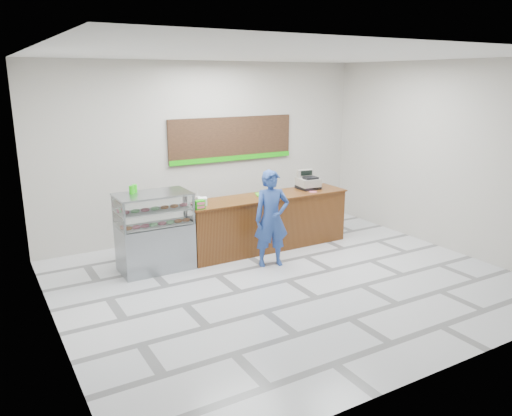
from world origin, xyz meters
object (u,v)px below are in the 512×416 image
customer (272,219)px  cash_register (308,182)px  sales_counter (267,222)px  display_case (155,231)px  serving_tray (266,194)px

customer → cash_register: bearing=48.5°
sales_counter → customer: bearing=-116.8°
sales_counter → display_case: size_ratio=2.45×
display_case → serving_tray: bearing=2.0°
serving_tray → cash_register: bearing=22.6°
display_case → sales_counter: bearing=0.0°
display_case → serving_tray: (2.24, 0.08, 0.36)m
sales_counter → customer: customer is taller
sales_counter → serving_tray: 0.53m
display_case → customer: size_ratio=0.79×
cash_register → serving_tray: (-1.00, -0.04, -0.13)m
cash_register → customer: bearing=-140.7°
customer → sales_counter: bearing=78.8°
display_case → serving_tray: display_case is taller
cash_register → sales_counter: bearing=-167.3°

